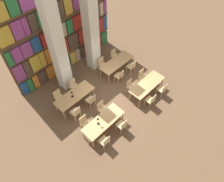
% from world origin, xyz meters
% --- Properties ---
extents(ground_plane, '(40.00, 40.00, 0.00)m').
position_xyz_m(ground_plane, '(0.00, 0.00, 0.00)').
color(ground_plane, brown).
extents(bookshelf_bank, '(6.63, 0.35, 5.50)m').
position_xyz_m(bookshelf_bank, '(0.01, 3.60, 2.62)').
color(bookshelf_bank, brown).
rests_on(bookshelf_bank, ground_plane).
extents(pillar_left, '(0.63, 0.63, 6.00)m').
position_xyz_m(pillar_left, '(-1.09, 2.50, 3.00)').
color(pillar_left, silver).
rests_on(pillar_left, ground_plane).
extents(pillar_center, '(0.63, 0.63, 6.00)m').
position_xyz_m(pillar_center, '(1.09, 2.50, 3.00)').
color(pillar_center, silver).
rests_on(pillar_center, ground_plane).
extents(reading_table_0, '(2.15, 0.82, 0.74)m').
position_xyz_m(reading_table_0, '(-1.62, -1.11, 0.66)').
color(reading_table_0, tan).
rests_on(reading_table_0, ground_plane).
extents(chair_0, '(0.42, 0.40, 0.87)m').
position_xyz_m(chair_0, '(-2.21, -1.80, 0.47)').
color(chair_0, tan).
rests_on(chair_0, ground_plane).
extents(chair_1, '(0.42, 0.40, 0.87)m').
position_xyz_m(chair_1, '(-2.21, -0.41, 0.47)').
color(chair_1, tan).
rests_on(chair_1, ground_plane).
extents(chair_2, '(0.42, 0.40, 0.87)m').
position_xyz_m(chair_2, '(-1.05, -1.80, 0.47)').
color(chair_2, tan).
rests_on(chair_2, ground_plane).
extents(chair_3, '(0.42, 0.40, 0.87)m').
position_xyz_m(chair_3, '(-1.05, -0.41, 0.47)').
color(chair_3, tan).
rests_on(chair_3, ground_plane).
extents(desk_lamp_0, '(0.14, 0.14, 0.49)m').
position_xyz_m(desk_lamp_0, '(-1.89, -1.06, 1.07)').
color(desk_lamp_0, black).
rests_on(desk_lamp_0, reading_table_0).
extents(reading_table_1, '(2.15, 0.82, 0.74)m').
position_xyz_m(reading_table_1, '(1.60, -1.18, 0.66)').
color(reading_table_1, tan).
rests_on(reading_table_1, ground_plane).
extents(chair_4, '(0.42, 0.40, 0.87)m').
position_xyz_m(chair_4, '(1.09, -1.88, 0.47)').
color(chair_4, tan).
rests_on(chair_4, ground_plane).
extents(chair_5, '(0.42, 0.40, 0.87)m').
position_xyz_m(chair_5, '(1.09, -0.49, 0.47)').
color(chair_5, tan).
rests_on(chair_5, ground_plane).
extents(chair_6, '(0.42, 0.40, 0.87)m').
position_xyz_m(chair_6, '(2.10, -1.88, 0.47)').
color(chair_6, tan).
rests_on(chair_6, ground_plane).
extents(chair_7, '(0.42, 0.40, 0.87)m').
position_xyz_m(chair_7, '(2.10, -0.49, 0.47)').
color(chair_7, tan).
rests_on(chair_7, ground_plane).
extents(reading_table_2, '(2.15, 0.82, 0.74)m').
position_xyz_m(reading_table_2, '(-1.58, 1.05, 0.66)').
color(reading_table_2, tan).
rests_on(reading_table_2, ground_plane).
extents(chair_8, '(0.42, 0.40, 0.87)m').
position_xyz_m(chair_8, '(-2.11, 0.35, 0.47)').
color(chair_8, tan).
rests_on(chair_8, ground_plane).
extents(chair_9, '(0.42, 0.40, 0.87)m').
position_xyz_m(chair_9, '(-2.11, 1.74, 0.47)').
color(chair_9, tan).
rests_on(chair_9, ground_plane).
extents(chair_10, '(0.42, 0.40, 0.87)m').
position_xyz_m(chair_10, '(-1.07, 0.35, 0.47)').
color(chair_10, tan).
rests_on(chair_10, ground_plane).
extents(chair_11, '(0.42, 0.40, 0.87)m').
position_xyz_m(chair_11, '(-1.07, 1.74, 0.47)').
color(chair_11, tan).
rests_on(chair_11, ground_plane).
extents(desk_lamp_1, '(0.14, 0.14, 0.40)m').
position_xyz_m(desk_lamp_1, '(-1.71, 1.04, 1.01)').
color(desk_lamp_1, black).
rests_on(desk_lamp_1, reading_table_2).
extents(reading_table_3, '(2.15, 0.82, 0.74)m').
position_xyz_m(reading_table_3, '(1.70, 1.16, 0.66)').
color(reading_table_3, tan).
rests_on(reading_table_3, ground_plane).
extents(chair_12, '(0.42, 0.40, 0.87)m').
position_xyz_m(chair_12, '(1.20, 0.46, 0.47)').
color(chair_12, tan).
rests_on(chair_12, ground_plane).
extents(chair_13, '(0.42, 0.40, 0.87)m').
position_xyz_m(chair_13, '(1.20, 1.85, 0.47)').
color(chair_13, tan).
rests_on(chair_13, ground_plane).
extents(chair_14, '(0.42, 0.40, 0.87)m').
position_xyz_m(chair_14, '(2.27, 0.46, 0.47)').
color(chair_14, tan).
rests_on(chair_14, ground_plane).
extents(chair_15, '(0.42, 0.40, 0.87)m').
position_xyz_m(chair_15, '(2.27, 1.85, 0.47)').
color(chair_15, tan).
rests_on(chair_15, ground_plane).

